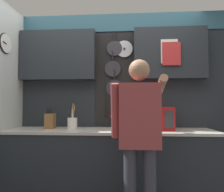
# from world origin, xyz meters

# --- Properties ---
(base_cabinet_counter) EXTENTS (2.57, 0.68, 0.89)m
(base_cabinet_counter) POSITION_xyz_m (0.00, -0.00, 0.44)
(base_cabinet_counter) COLOR #23282D
(base_cabinet_counter) RESTS_ON ground_plane
(back_wall_unit) EXTENTS (3.14, 0.23, 2.49)m
(back_wall_unit) POSITION_xyz_m (-0.00, 0.30, 1.54)
(back_wall_unit) COLOR #23282D
(back_wall_unit) RESTS_ON ground_plane
(microwave) EXTENTS (0.47, 0.39, 0.28)m
(microwave) POSITION_xyz_m (0.54, 0.06, 1.03)
(microwave) COLOR red
(microwave) RESTS_ON base_cabinet_counter
(knife_block) EXTENTS (0.12, 0.15, 0.27)m
(knife_block) POSITION_xyz_m (-0.78, 0.06, 0.99)
(knife_block) COLOR brown
(knife_block) RESTS_ON base_cabinet_counter
(utensil_crock) EXTENTS (0.12, 0.12, 0.33)m
(utensil_crock) POSITION_xyz_m (-0.48, 0.06, 0.97)
(utensil_crock) COLOR white
(utensil_crock) RESTS_ON base_cabinet_counter
(person) EXTENTS (0.54, 0.63, 1.62)m
(person) POSITION_xyz_m (0.34, -0.64, 0.96)
(person) COLOR #383842
(person) RESTS_ON ground_plane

